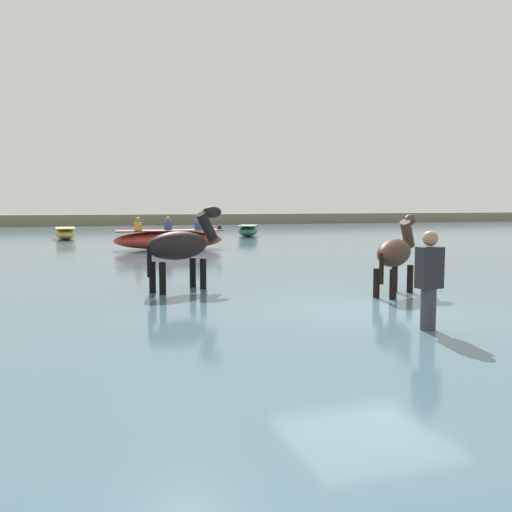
{
  "coord_description": "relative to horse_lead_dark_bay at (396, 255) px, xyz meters",
  "views": [
    {
      "loc": [
        -4.35,
        -7.69,
        1.97
      ],
      "look_at": [
        -0.6,
        3.83,
        0.83
      ],
      "focal_mm": 38.53,
      "sensor_mm": 36.0,
      "label": 1
    }
  ],
  "objects": [
    {
      "name": "boat_near_port",
      "position": [
        -6.04,
        19.03,
        -0.46
      ],
      "size": [
        1.04,
        2.74,
        0.54
      ],
      "color": "gold",
      "rests_on": "water_surface"
    },
    {
      "name": "far_shoreline",
      "position": [
        -1.13,
        36.67,
        -0.46
      ],
      "size": [
        80.0,
        2.4,
        1.19
      ],
      "primitive_type": "cube",
      "color": "gray",
      "rests_on": "ground"
    },
    {
      "name": "person_onlooker_left",
      "position": [
        -1.14,
        -2.6,
        -0.19
      ],
      "size": [
        0.33,
        0.22,
        1.63
      ],
      "color": "#383842",
      "rests_on": "ground"
    },
    {
      "name": "water_surface",
      "position": [
        -1.13,
        9.05,
        -0.89
      ],
      "size": [
        90.0,
        90.0,
        0.33
      ],
      "primitive_type": "cube",
      "color": "#476675",
      "rests_on": "ground"
    },
    {
      "name": "horse_lead_dark_bay",
      "position": [
        0.0,
        0.0,
        0.0
      ],
      "size": [
        1.47,
        1.22,
        1.78
      ],
      "color": "#382319",
      "rests_on": "ground"
    },
    {
      "name": "horse_trailing_black",
      "position": [
        -3.61,
        1.71,
        0.09
      ],
      "size": [
        1.72,
        1.08,
        1.93
      ],
      "color": "black",
      "rests_on": "ground"
    },
    {
      "name": "boat_distant_east",
      "position": [
        2.97,
        18.65,
        -0.44
      ],
      "size": [
        1.9,
        2.73,
        0.57
      ],
      "color": "#337556",
      "rests_on": "water_surface"
    },
    {
      "name": "ground_plane",
      "position": [
        -1.13,
        -0.95,
        -1.05
      ],
      "size": [
        120.0,
        120.0,
        0.0
      ],
      "primitive_type": "plane",
      "color": "#756B56"
    },
    {
      "name": "boat_near_starboard",
      "position": [
        -2.29,
        11.5,
        -0.36
      ],
      "size": [
        4.0,
        1.31,
        1.19
      ],
      "color": "#BC382D",
      "rests_on": "water_surface"
    }
  ]
}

